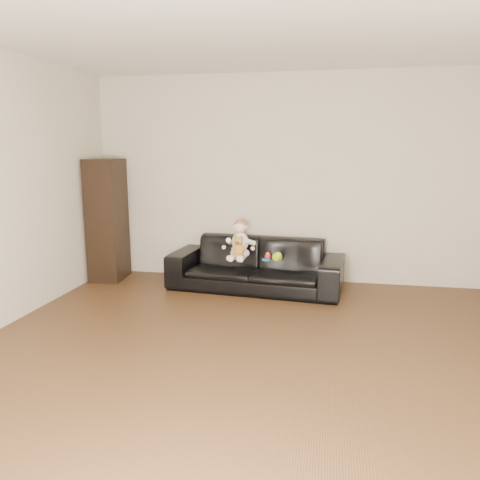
% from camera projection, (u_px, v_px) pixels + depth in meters
% --- Properties ---
extents(floor, '(5.50, 5.50, 0.00)m').
position_uv_depth(floor, '(252.00, 377.00, 3.48)').
color(floor, '#482F19').
rests_on(floor, ground).
extents(ceiling, '(5.50, 5.50, 0.00)m').
position_uv_depth(ceiling, '(254.00, 1.00, 2.99)').
color(ceiling, '#BBB19D').
rests_on(ceiling, ground).
extents(wall_back, '(5.00, 0.00, 5.00)m').
position_uv_depth(wall_back, '(288.00, 179.00, 5.88)').
color(wall_back, '#BBB19D').
rests_on(wall_back, ground).
extents(sofa, '(2.13, 0.99, 0.60)m').
position_uv_depth(sofa, '(256.00, 265.00, 5.65)').
color(sofa, black).
rests_on(sofa, floor).
extents(cabinet, '(0.43, 0.56, 1.55)m').
position_uv_depth(cabinet, '(107.00, 220.00, 6.02)').
color(cabinet, black).
rests_on(cabinet, floor).
extents(shelf_item, '(0.20, 0.26, 0.28)m').
position_uv_depth(shelf_item, '(107.00, 193.00, 5.95)').
color(shelf_item, silver).
rests_on(shelf_item, cabinet).
extents(baby, '(0.34, 0.41, 0.46)m').
position_uv_depth(baby, '(240.00, 242.00, 5.52)').
color(baby, silver).
rests_on(baby, sofa).
extents(teddy_bear, '(0.15, 0.15, 0.25)m').
position_uv_depth(teddy_bear, '(238.00, 247.00, 5.39)').
color(teddy_bear, '#A47A2F').
rests_on(teddy_bear, sofa).
extents(toy_green, '(0.17, 0.18, 0.10)m').
position_uv_depth(toy_green, '(277.00, 257.00, 5.41)').
color(toy_green, '#9DCC18').
rests_on(toy_green, sofa).
extents(toy_rattle, '(0.09, 0.09, 0.07)m').
position_uv_depth(toy_rattle, '(268.00, 256.00, 5.51)').
color(toy_rattle, red).
rests_on(toy_rattle, sofa).
extents(toy_blue_disc, '(0.13, 0.13, 0.01)m').
position_uv_depth(toy_blue_disc, '(266.00, 259.00, 5.47)').
color(toy_blue_disc, '#1885C7').
rests_on(toy_blue_disc, sofa).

